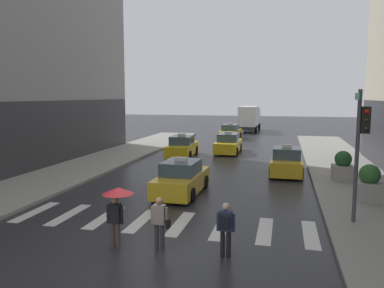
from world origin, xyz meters
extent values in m
plane|color=#26262B|center=(0.00, 0.00, 0.00)|extent=(160.00, 160.00, 0.00)
cube|color=silver|center=(-5.40, 3.00, 0.00)|extent=(0.50, 2.80, 0.01)
cube|color=silver|center=(-3.86, 3.00, 0.00)|extent=(0.50, 2.80, 0.01)
cube|color=silver|center=(-2.31, 3.00, 0.00)|extent=(0.50, 2.80, 0.01)
cube|color=silver|center=(-0.77, 3.00, 0.00)|extent=(0.50, 2.80, 0.01)
cube|color=silver|center=(0.77, 3.00, 0.00)|extent=(0.50, 2.80, 0.01)
cube|color=silver|center=(2.31, 3.00, 0.00)|extent=(0.50, 2.80, 0.01)
cube|color=silver|center=(3.86, 3.00, 0.00)|extent=(0.50, 2.80, 0.01)
cube|color=silver|center=(5.40, 3.00, 0.00)|extent=(0.50, 2.80, 0.01)
cube|color=#2D2D33|center=(-10.45, 8.05, 2.20)|extent=(0.10, 31.36, 4.40)
cylinder|color=#47474C|center=(6.97, 4.28, 2.55)|extent=(0.14, 0.14, 4.80)
cube|color=black|center=(7.19, 4.28, 3.88)|extent=(0.30, 0.26, 0.95)
sphere|color=red|center=(7.19, 4.14, 4.18)|extent=(0.17, 0.17, 0.17)
sphere|color=#28231E|center=(7.19, 4.14, 3.88)|extent=(0.17, 0.17, 0.17)
sphere|color=#28231E|center=(7.19, 4.14, 3.58)|extent=(0.17, 0.17, 0.17)
cube|color=#196638|center=(6.92, 4.46, 4.70)|extent=(0.04, 0.84, 0.24)
cube|color=gold|center=(-0.34, 7.28, 0.56)|extent=(1.90, 4.54, 0.84)
cube|color=#384C5B|center=(-0.34, 7.18, 1.30)|extent=(1.64, 2.13, 0.64)
cube|color=silver|center=(-0.34, 7.18, 1.71)|extent=(0.61, 0.25, 0.18)
cylinder|color=black|center=(-1.16, 8.64, 0.33)|extent=(0.23, 0.66, 0.66)
cylinder|color=black|center=(0.55, 8.61, 0.33)|extent=(0.23, 0.66, 0.66)
cylinder|color=black|center=(-1.22, 5.94, 0.33)|extent=(0.23, 0.66, 0.66)
cylinder|color=black|center=(0.49, 5.91, 0.33)|extent=(0.23, 0.66, 0.66)
cube|color=#F2EAB2|center=(-0.92, 9.56, 0.60)|extent=(0.20, 0.04, 0.14)
cube|color=#F2EAB2|center=(0.34, 9.53, 0.60)|extent=(0.20, 0.04, 0.14)
cube|color=gold|center=(4.64, 13.38, 0.56)|extent=(1.88, 4.53, 0.84)
cube|color=#384C5B|center=(4.64, 13.28, 1.30)|extent=(1.64, 2.13, 0.64)
cube|color=silver|center=(4.64, 13.28, 1.71)|extent=(0.60, 0.25, 0.18)
cylinder|color=black|center=(3.81, 14.75, 0.33)|extent=(0.23, 0.66, 0.66)
cylinder|color=black|center=(5.52, 14.72, 0.33)|extent=(0.23, 0.66, 0.66)
cylinder|color=black|center=(3.76, 12.05, 0.33)|extent=(0.23, 0.66, 0.66)
cylinder|color=black|center=(5.47, 12.02, 0.33)|extent=(0.23, 0.66, 0.66)
cube|color=#F2EAB2|center=(4.06, 15.67, 0.60)|extent=(0.20, 0.04, 0.14)
cube|color=#F2EAB2|center=(5.32, 15.64, 0.60)|extent=(0.20, 0.04, 0.14)
cube|color=yellow|center=(-3.28, 18.29, 0.56)|extent=(1.99, 4.57, 0.84)
cube|color=#384C5B|center=(-3.27, 18.19, 1.30)|extent=(1.69, 2.16, 0.64)
cube|color=silver|center=(-3.27, 18.19, 1.71)|extent=(0.61, 0.26, 0.18)
cylinder|color=black|center=(-4.19, 19.61, 0.33)|extent=(0.25, 0.67, 0.66)
cylinder|color=black|center=(-2.48, 19.68, 0.33)|extent=(0.25, 0.67, 0.66)
cylinder|color=black|center=(-4.07, 16.91, 0.33)|extent=(0.25, 0.67, 0.66)
cylinder|color=black|center=(-2.37, 16.98, 0.33)|extent=(0.25, 0.67, 0.66)
cube|color=#F2EAB2|center=(-4.00, 20.53, 0.60)|extent=(0.20, 0.05, 0.14)
cube|color=#F2EAB2|center=(-2.74, 20.59, 0.60)|extent=(0.20, 0.05, 0.14)
cube|color=yellow|center=(-0.03, 21.03, 0.56)|extent=(1.81, 4.51, 0.84)
cube|color=#384C5B|center=(-0.03, 20.93, 1.30)|extent=(1.61, 2.11, 0.64)
cube|color=silver|center=(-0.03, 20.93, 1.71)|extent=(0.60, 0.24, 0.18)
cylinder|color=black|center=(-0.89, 22.37, 0.33)|extent=(0.22, 0.66, 0.66)
cylinder|color=black|center=(0.82, 22.38, 0.33)|extent=(0.22, 0.66, 0.66)
cylinder|color=black|center=(-0.88, 19.67, 0.33)|extent=(0.22, 0.66, 0.66)
cylinder|color=black|center=(0.83, 19.68, 0.33)|extent=(0.22, 0.66, 0.66)
cube|color=#F2EAB2|center=(-0.67, 23.30, 0.60)|extent=(0.20, 0.04, 0.14)
cube|color=#F2EAB2|center=(0.59, 23.30, 0.60)|extent=(0.20, 0.04, 0.14)
cube|color=yellow|center=(-1.23, 31.06, 0.56)|extent=(2.02, 4.58, 0.84)
cube|color=#384C5B|center=(-1.24, 30.96, 1.30)|extent=(1.70, 2.17, 0.64)
cube|color=silver|center=(-1.24, 30.96, 1.71)|extent=(0.61, 0.27, 0.18)
cylinder|color=black|center=(-2.02, 32.45, 0.33)|extent=(0.25, 0.67, 0.66)
cylinder|color=black|center=(-0.31, 32.36, 0.33)|extent=(0.25, 0.67, 0.66)
cylinder|color=black|center=(-2.15, 29.75, 0.33)|extent=(0.25, 0.67, 0.66)
cylinder|color=black|center=(-0.44, 29.67, 0.33)|extent=(0.25, 0.67, 0.66)
cube|color=#F2EAB2|center=(-1.75, 33.36, 0.60)|extent=(0.20, 0.05, 0.14)
cube|color=#F2EAB2|center=(-0.49, 33.29, 0.60)|extent=(0.20, 0.05, 0.14)
cube|color=#2D2D2D|center=(0.00, 40.51, 0.65)|extent=(2.00, 6.65, 0.40)
cube|color=silver|center=(0.11, 43.80, 1.90)|extent=(2.15, 1.86, 2.10)
cube|color=#384C5B|center=(0.13, 44.72, 2.27)|extent=(1.89, 0.10, 0.95)
cube|color=silver|center=(-0.02, 39.61, 2.10)|extent=(2.35, 4.87, 2.50)
cylinder|color=black|center=(-0.90, 43.64, 0.45)|extent=(0.31, 0.91, 0.90)
cylinder|color=black|center=(1.10, 43.57, 0.45)|extent=(0.31, 0.91, 0.90)
cylinder|color=black|center=(-1.04, 39.10, 0.45)|extent=(0.31, 0.91, 0.90)
cylinder|color=black|center=(0.96, 39.04, 0.45)|extent=(0.31, 0.91, 0.90)
cylinder|color=#473D33|center=(-0.69, 0.34, 0.41)|extent=(0.14, 0.14, 0.82)
cylinder|color=#473D33|center=(-0.51, 0.34, 0.41)|extent=(0.14, 0.14, 0.82)
cube|color=black|center=(-0.60, 0.34, 1.12)|extent=(0.36, 0.24, 0.60)
sphere|color=tan|center=(-0.60, 0.34, 1.54)|extent=(0.22, 0.22, 0.22)
cylinder|color=black|center=(-0.83, 0.34, 1.07)|extent=(0.09, 0.09, 0.55)
cylinder|color=black|center=(-0.37, 0.34, 1.07)|extent=(0.09, 0.09, 0.55)
cylinder|color=#4C4C4C|center=(-0.48, 0.34, 1.42)|extent=(0.02, 0.02, 1.00)
cone|color=maroon|center=(-0.48, 0.34, 1.84)|extent=(0.96, 0.96, 0.20)
cylinder|color=black|center=(2.74, 0.48, 0.41)|extent=(0.14, 0.14, 0.82)
cylinder|color=black|center=(2.92, 0.48, 0.41)|extent=(0.14, 0.14, 0.82)
cube|color=#2D3856|center=(2.83, 0.48, 1.12)|extent=(0.36, 0.24, 0.60)
sphere|color=beige|center=(2.83, 0.48, 1.54)|extent=(0.22, 0.22, 0.22)
cylinder|color=#2D3856|center=(2.60, 0.48, 1.07)|extent=(0.09, 0.09, 0.55)
cylinder|color=#2D3856|center=(3.06, 0.48, 1.07)|extent=(0.09, 0.09, 0.55)
cube|color=black|center=(2.83, 0.26, 1.14)|extent=(0.28, 0.18, 0.40)
cylinder|color=#333338|center=(0.68, 0.56, 0.41)|extent=(0.14, 0.14, 0.82)
cylinder|color=#333338|center=(0.86, 0.56, 0.41)|extent=(0.14, 0.14, 0.82)
cube|color=gray|center=(0.77, 0.56, 1.12)|extent=(0.36, 0.24, 0.60)
sphere|color=#9E7051|center=(0.77, 0.56, 1.54)|extent=(0.22, 0.22, 0.22)
cylinder|color=gray|center=(0.54, 0.56, 1.07)|extent=(0.09, 0.09, 0.55)
cylinder|color=gray|center=(1.00, 0.56, 1.07)|extent=(0.09, 0.09, 0.55)
cube|color=black|center=(1.05, 0.56, 0.84)|extent=(0.10, 0.20, 0.28)
cube|color=#A8A399|center=(8.13, 7.55, 0.55)|extent=(1.10, 1.10, 0.80)
sphere|color=#33662D|center=(8.13, 7.55, 1.30)|extent=(0.90, 0.90, 0.90)
cube|color=#A8A399|center=(7.61, 11.60, 0.55)|extent=(1.10, 1.10, 0.80)
sphere|color=#285628|center=(7.61, 11.60, 1.30)|extent=(0.90, 0.90, 0.90)
camera|label=1|loc=(4.38, -10.12, 4.72)|focal=35.48mm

